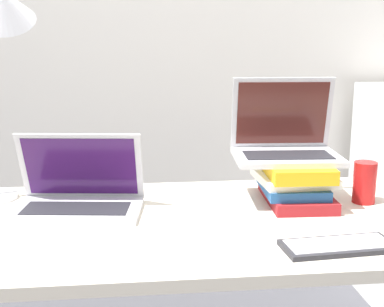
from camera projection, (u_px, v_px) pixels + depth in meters
The scene contains 7 objects.
desk at pixel (230, 242), 1.46m from camera, with size 1.64×0.72×0.70m.
laptop_left at pixel (78, 195), 1.49m from camera, with size 0.37×0.26×0.22m.
book_stack at pixel (295, 182), 1.56m from camera, with size 0.22×0.29×0.13m.
laptop_on_books at pixel (285, 142), 1.58m from camera, with size 0.32×0.24×0.23m.
wireless_keyboard at pixel (339, 246), 1.23m from camera, with size 0.27×0.13×0.01m.
soda_can at pixel (365, 182), 1.56m from camera, with size 0.07×0.07×0.12m.
desk_lamp at pixel (1, 32), 1.47m from camera, with size 0.23×0.20×0.65m.
Camera 1 is at (-0.25, -0.99, 1.19)m, focal length 50.00 mm.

